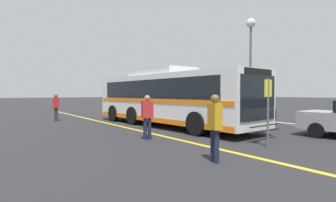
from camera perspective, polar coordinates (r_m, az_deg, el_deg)
The scene contains 12 objects.
ground_plane at distance 13.20m, azimuth 4.62°, elevation -5.93°, with size 220.00×220.00×0.00m, color #262628.
lane_strip_0 at distance 13.03m, azimuth -7.91°, elevation -6.02°, with size 0.20×30.81×0.01m, color gold.
curb_strip at distance 17.64m, azimuth 13.58°, elevation -3.81°, with size 38.81×0.36×0.15m, color #99999E.
transit_bus at distance 14.10m, azimuth -0.04°, elevation 0.92°, with size 11.23×3.19×3.09m.
parked_car_0 at distance 24.67m, azimuth -6.38°, elevation -0.55°, with size 4.70×2.18×1.62m.
parked_car_1 at distance 19.97m, azimuth 1.13°, elevation -1.22°, with size 4.68×1.89×1.46m.
parked_car_2 at distance 15.68m, azimuth 13.63°, elevation -2.10°, with size 4.84×2.03×1.43m.
pedestrian_0 at distance 17.99m, azimuth -23.20°, elevation -0.90°, with size 0.46×0.32×1.72m.
pedestrian_1 at distance 9.90m, azimuth -4.53°, elevation -2.91°, with size 0.31×0.46×1.68m.
pedestrian_2 at distance 6.73m, azimuth 10.17°, elevation -4.88°, with size 0.47×0.34×1.71m.
bus_stop_sign at distance 9.10m, azimuth 20.94°, elevation -0.47°, with size 0.07×0.40×2.24m.
street_lamp at distance 17.61m, azimuth 17.56°, elevation 12.07°, with size 0.58×0.58×6.45m.
Camera 1 is at (9.95, -8.50, 1.74)m, focal length 28.00 mm.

